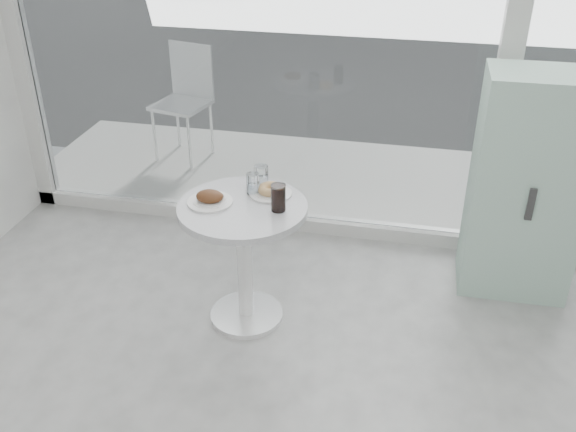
% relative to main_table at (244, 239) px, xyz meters
% --- Properties ---
extents(room_shell, '(6.00, 6.00, 6.00)m').
position_rel_main_table_xyz_m(room_shell, '(0.50, -2.46, 1.36)').
color(room_shell, silver).
rests_on(room_shell, ground).
extents(main_table, '(0.72, 0.72, 0.77)m').
position_rel_main_table_xyz_m(main_table, '(0.00, 0.00, 0.00)').
color(main_table, white).
rests_on(main_table, ground).
extents(patio_deck, '(5.60, 1.60, 0.05)m').
position_rel_main_table_xyz_m(patio_deck, '(0.50, 1.90, -0.53)').
color(patio_deck, silver).
rests_on(patio_deck, ground).
extents(mint_cabinet, '(0.65, 0.46, 1.41)m').
position_rel_main_table_xyz_m(mint_cabinet, '(1.57, 0.70, 0.15)').
color(mint_cabinet, '#9CC8B1').
rests_on(mint_cabinet, ground).
extents(patio_chair, '(0.51, 0.51, 0.98)m').
position_rel_main_table_xyz_m(patio_chair, '(-1.12, 2.11, 0.06)').
color(patio_chair, white).
rests_on(patio_chair, patio_deck).
extents(plate_fritter, '(0.25, 0.25, 0.07)m').
position_rel_main_table_xyz_m(plate_fritter, '(-0.18, -0.01, 0.25)').
color(plate_fritter, white).
rests_on(plate_fritter, main_table).
extents(plate_donut, '(0.24, 0.24, 0.06)m').
position_rel_main_table_xyz_m(plate_donut, '(0.12, 0.16, 0.24)').
color(plate_donut, white).
rests_on(plate_donut, main_table).
extents(water_tumbler_a, '(0.08, 0.08, 0.12)m').
position_rel_main_table_xyz_m(water_tumbler_a, '(0.02, 0.15, 0.27)').
color(water_tumbler_a, white).
rests_on(water_tumbler_a, main_table).
extents(water_tumbler_b, '(0.08, 0.08, 0.13)m').
position_rel_main_table_xyz_m(water_tumbler_b, '(0.05, 0.24, 0.28)').
color(water_tumbler_b, white).
rests_on(water_tumbler_b, main_table).
extents(cola_glass, '(0.08, 0.08, 0.15)m').
position_rel_main_table_xyz_m(cola_glass, '(0.21, -0.01, 0.29)').
color(cola_glass, white).
rests_on(cola_glass, main_table).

